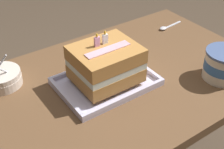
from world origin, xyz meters
TOP-DOWN VIEW (x-y plane):
  - dining_table at (0.00, 0.00)m, footprint 1.07×0.66m
  - foil_tray at (-0.05, -0.00)m, footprint 0.32×0.23m
  - birthday_cake at (-0.05, -0.00)m, footprint 0.20×0.17m
  - bowl_stack at (-0.33, 0.20)m, footprint 0.13×0.13m
  - ice_cream_tub at (0.30, -0.19)m, footprint 0.13×0.13m
  - serving_spoon_near_tray at (0.39, 0.18)m, footprint 0.13×0.03m

SIDE VIEW (x-z plane):
  - dining_table at x=0.00m, z-range 0.24..0.94m
  - serving_spoon_near_tray at x=0.39m, z-range 0.71..0.72m
  - foil_tray at x=-0.05m, z-range 0.70..0.73m
  - bowl_stack at x=-0.33m, z-range 0.68..0.78m
  - ice_cream_tub at x=0.30m, z-range 0.71..0.81m
  - birthday_cake at x=-0.05m, z-range 0.71..0.87m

